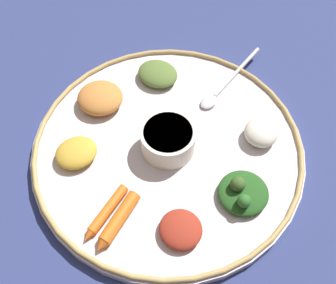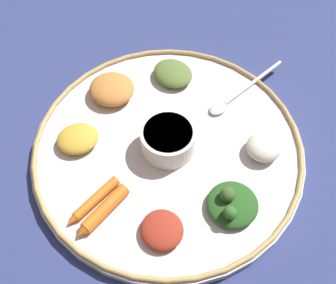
# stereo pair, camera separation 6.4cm
# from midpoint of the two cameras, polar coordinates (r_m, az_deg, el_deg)

# --- Properties ---
(ground_plane) EXTENTS (2.40, 2.40, 0.00)m
(ground_plane) POSITION_cam_midpoint_polar(r_m,az_deg,el_deg) (0.67, -2.74, -1.67)
(ground_plane) COLOR navy
(platter) EXTENTS (0.43, 0.43, 0.02)m
(platter) POSITION_cam_midpoint_polar(r_m,az_deg,el_deg) (0.66, -2.77, -1.31)
(platter) COLOR silver
(platter) RESTS_ON ground_plane
(platter_rim) EXTENTS (0.42, 0.42, 0.01)m
(platter_rim) POSITION_cam_midpoint_polar(r_m,az_deg,el_deg) (0.65, -2.81, -0.79)
(platter_rim) COLOR tan
(platter_rim) RESTS_ON platter
(center_bowl) EXTENTS (0.08, 0.08, 0.04)m
(center_bowl) POSITION_cam_midpoint_polar(r_m,az_deg,el_deg) (0.64, -2.88, 0.19)
(center_bowl) COLOR silver
(center_bowl) RESTS_ON platter
(spoon) EXTENTS (0.17, 0.08, 0.01)m
(spoon) POSITION_cam_midpoint_polar(r_m,az_deg,el_deg) (0.73, 5.00, 7.37)
(spoon) COLOR silver
(spoon) RESTS_ON platter
(greens_pile) EXTENTS (0.09, 0.09, 0.04)m
(greens_pile) POSITION_cam_midpoint_polar(r_m,az_deg,el_deg) (0.61, 7.18, -7.07)
(greens_pile) COLOR #23511E
(greens_pile) RESTS_ON platter
(carrot_near_spoon) EXTENTS (0.09, 0.05, 0.01)m
(carrot_near_spoon) POSITION_cam_midpoint_polar(r_m,az_deg,el_deg) (0.61, -11.55, -9.65)
(carrot_near_spoon) COLOR orange
(carrot_near_spoon) RESTS_ON platter
(carrot_outer) EXTENTS (0.09, 0.06, 0.02)m
(carrot_outer) POSITION_cam_midpoint_polar(r_m,az_deg,el_deg) (0.60, -10.05, -10.82)
(carrot_outer) COLOR orange
(carrot_outer) RESTS_ON platter
(mound_squash) EXTENTS (0.10, 0.10, 0.03)m
(mound_squash) POSITION_cam_midpoint_polar(r_m,az_deg,el_deg) (0.71, -11.84, 5.74)
(mound_squash) COLOR #C67A38
(mound_squash) RESTS_ON platter
(mound_rice_white) EXTENTS (0.08, 0.07, 0.03)m
(mound_rice_white) POSITION_cam_midpoint_polar(r_m,az_deg,el_deg) (0.66, 9.93, 1.09)
(mound_rice_white) COLOR silver
(mound_rice_white) RESTS_ON platter
(mound_collards) EXTENTS (0.09, 0.09, 0.02)m
(mound_collards) POSITION_cam_midpoint_polar(r_m,az_deg,el_deg) (0.73, -3.94, 9.11)
(mound_collards) COLOR #567033
(mound_collards) RESTS_ON platter
(mound_beet) EXTENTS (0.07, 0.07, 0.02)m
(mound_beet) POSITION_cam_midpoint_polar(r_m,az_deg,el_deg) (0.58, -1.48, -12.09)
(mound_beet) COLOR maroon
(mound_beet) RESTS_ON platter
(mound_lentil_yellow) EXTENTS (0.07, 0.06, 0.02)m
(mound_lentil_yellow) POSITION_cam_midpoint_polar(r_m,az_deg,el_deg) (0.66, -15.18, -1.64)
(mound_lentil_yellow) COLOR gold
(mound_lentil_yellow) RESTS_ON platter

